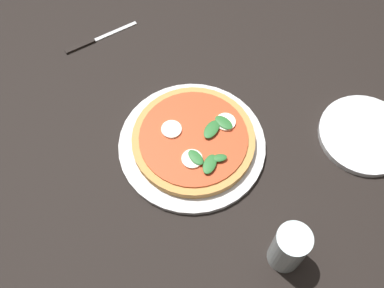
{
  "coord_description": "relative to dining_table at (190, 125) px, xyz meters",
  "views": [
    {
      "loc": [
        0.56,
        -0.12,
        1.59
      ],
      "look_at": [
        0.11,
        -0.02,
        0.76
      ],
      "focal_mm": 43.07,
      "sensor_mm": 36.0,
      "label": 1
    }
  ],
  "objects": [
    {
      "name": "ground_plane",
      "position": [
        0.0,
        0.0,
        -0.65
      ],
      "size": [
        6.0,
        6.0,
        0.0
      ],
      "primitive_type": "plane",
      "color": "#2D2B28"
    },
    {
      "name": "dining_table",
      "position": [
        0.0,
        0.0,
        0.0
      ],
      "size": [
        1.13,
        1.19,
        0.75
      ],
      "color": "black",
      "rests_on": "ground_plane"
    },
    {
      "name": "serving_tray",
      "position": [
        0.11,
        -0.02,
        0.1
      ],
      "size": [
        0.3,
        0.3,
        0.01
      ],
      "primitive_type": "cylinder",
      "color": "silver",
      "rests_on": "dining_table"
    },
    {
      "name": "pizza",
      "position": [
        0.11,
        -0.02,
        0.12
      ],
      "size": [
        0.25,
        0.25,
        0.03
      ],
      "color": "tan",
      "rests_on": "serving_tray"
    },
    {
      "name": "plate_white",
      "position": [
        0.16,
        0.34,
        0.1
      ],
      "size": [
        0.19,
        0.19,
        0.01
      ],
      "primitive_type": "cylinder",
      "color": "white",
      "rests_on": "dining_table"
    },
    {
      "name": "knife",
      "position": [
        -0.22,
        -0.19,
        0.1
      ],
      "size": [
        0.07,
        0.18,
        0.01
      ],
      "color": "black",
      "rests_on": "dining_table"
    },
    {
      "name": "glass_cup",
      "position": [
        0.37,
        0.09,
        0.15
      ],
      "size": [
        0.06,
        0.06,
        0.11
      ],
      "primitive_type": "cylinder",
      "color": "silver",
      "rests_on": "dining_table"
    }
  ]
}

